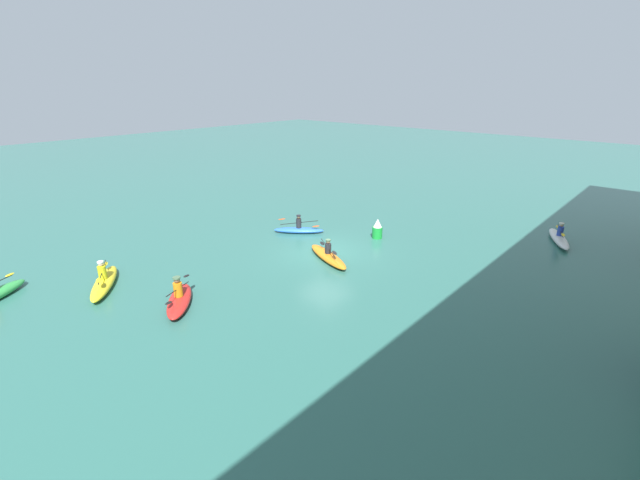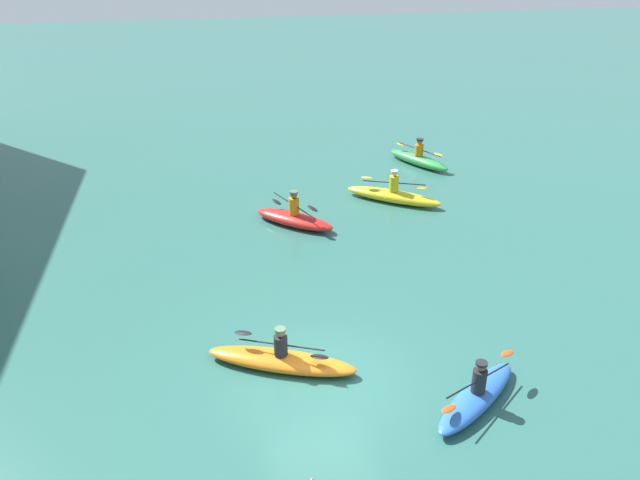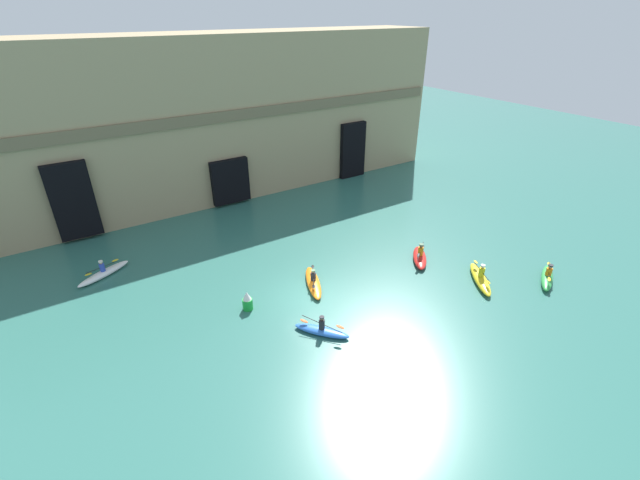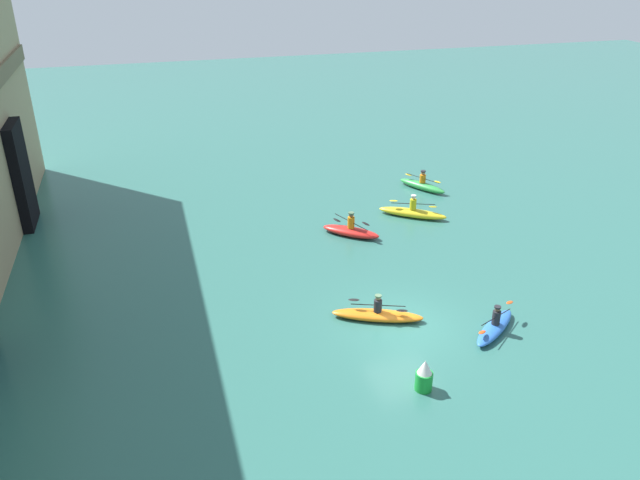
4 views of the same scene
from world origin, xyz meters
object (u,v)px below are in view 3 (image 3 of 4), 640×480
object	(u,v)px
kayak_blue	(322,330)
kayak_white	(104,273)
kayak_orange	(313,282)
kayak_red	(420,257)
kayak_green	(547,277)
kayak_yellow	(480,278)
marker_buoy	(247,301)

from	to	relation	value
kayak_blue	kayak_white	bearing A→B (deg)	177.21
kayak_orange	kayak_red	distance (m)	7.58
kayak_blue	kayak_green	distance (m)	14.65
kayak_yellow	kayak_orange	xyz separation A→B (m)	(-8.73, 5.26, -0.04)
kayak_white	kayak_orange	world-z (taller)	kayak_white
kayak_orange	kayak_yellow	bearing A→B (deg)	81.77
marker_buoy	kayak_orange	bearing A→B (deg)	-0.30
kayak_yellow	kayak_green	distance (m)	4.14
kayak_orange	marker_buoy	xyz separation A→B (m)	(-4.29, 0.02, 0.31)
kayak_green	kayak_orange	size ratio (longest dim) A/B	0.86
marker_buoy	kayak_red	bearing A→B (deg)	-6.97
kayak_green	kayak_orange	bearing A→B (deg)	-61.47
kayak_green	kayak_orange	distance (m)	14.33
kayak_blue	marker_buoy	bearing A→B (deg)	172.21
kayak_blue	kayak_green	world-z (taller)	kayak_green
kayak_blue	kayak_orange	size ratio (longest dim) A/B	0.77
kayak_blue	kayak_orange	distance (m)	4.39
kayak_blue	kayak_white	size ratio (longest dim) A/B	0.79
kayak_orange	kayak_red	size ratio (longest dim) A/B	1.27
kayak_green	marker_buoy	size ratio (longest dim) A/B	2.67
kayak_yellow	marker_buoy	world-z (taller)	kayak_yellow
kayak_blue	kayak_red	xyz separation A→B (m)	(9.41, 2.51, 0.04)
kayak_yellow	kayak_white	distance (m)	23.27
kayak_green	marker_buoy	bearing A→B (deg)	-54.51
kayak_red	kayak_orange	bearing A→B (deg)	-60.38
kayak_red	marker_buoy	world-z (taller)	kayak_red
kayak_white	kayak_red	bearing A→B (deg)	-53.77
kayak_white	kayak_orange	size ratio (longest dim) A/B	0.97
kayak_red	marker_buoy	bearing A→B (deg)	-56.61
kayak_yellow	kayak_blue	world-z (taller)	kayak_yellow
kayak_green	kayak_white	distance (m)	27.41
kayak_red	kayak_yellow	bearing A→B (deg)	58.78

